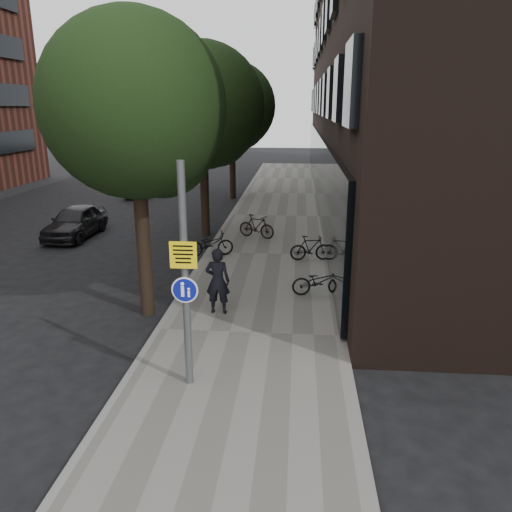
# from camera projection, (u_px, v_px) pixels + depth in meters

# --- Properties ---
(ground) EXTENTS (120.00, 120.00, 0.00)m
(ground) POSITION_uv_depth(u_px,v_px,m) (218.00, 420.00, 8.77)
(ground) COLOR black
(ground) RESTS_ON ground
(sidewalk) EXTENTS (4.50, 60.00, 0.12)m
(sidewalk) POSITION_uv_depth(u_px,v_px,m) (268.00, 255.00, 18.27)
(sidewalk) COLOR slate
(sidewalk) RESTS_ON ground
(curb_edge) EXTENTS (0.15, 60.00, 0.13)m
(curb_edge) POSITION_uv_depth(u_px,v_px,m) (207.00, 253.00, 18.46)
(curb_edge) COLOR slate
(curb_edge) RESTS_ON ground
(building_right_dark_brick) EXTENTS (12.00, 40.00, 18.00)m
(building_right_dark_brick) POSITION_uv_depth(u_px,v_px,m) (438.00, 33.00, 26.47)
(building_right_dark_brick) COLOR black
(building_right_dark_brick) RESTS_ON ground
(street_tree_near) EXTENTS (4.40, 4.40, 7.50)m
(street_tree_near) POSITION_uv_depth(u_px,v_px,m) (140.00, 114.00, 11.93)
(street_tree_near) COLOR black
(street_tree_near) RESTS_ON ground
(street_tree_mid) EXTENTS (5.00, 5.00, 7.80)m
(street_tree_mid) POSITION_uv_depth(u_px,v_px,m) (205.00, 111.00, 20.04)
(street_tree_mid) COLOR black
(street_tree_mid) RESTS_ON ground
(street_tree_far) EXTENTS (5.00, 5.00, 7.80)m
(street_tree_far) POSITION_uv_depth(u_px,v_px,m) (233.00, 109.00, 28.63)
(street_tree_far) COLOR black
(street_tree_far) RESTS_ON ground
(signpost) EXTENTS (0.50, 0.14, 4.29)m
(signpost) POSITION_uv_depth(u_px,v_px,m) (185.00, 278.00, 9.12)
(signpost) COLOR #595B5E
(signpost) RESTS_ON sidewalk
(pedestrian) EXTENTS (0.65, 0.44, 1.74)m
(pedestrian) POSITION_uv_depth(u_px,v_px,m) (218.00, 281.00, 12.80)
(pedestrian) COLOR black
(pedestrian) RESTS_ON sidewalk
(parked_bike_facade_near) EXTENTS (1.62, 0.75, 0.82)m
(parked_bike_facade_near) POSITION_uv_depth(u_px,v_px,m) (319.00, 281.00, 14.14)
(parked_bike_facade_near) COLOR black
(parked_bike_facade_near) RESTS_ON sidewalk
(parked_bike_facade_far) EXTENTS (1.51, 0.64, 0.88)m
(parked_bike_facade_far) POSITION_uv_depth(u_px,v_px,m) (311.00, 248.00, 17.34)
(parked_bike_facade_far) COLOR black
(parked_bike_facade_far) RESTS_ON sidewalk
(parked_bike_curb_near) EXTENTS (1.78, 1.11, 0.88)m
(parked_bike_curb_near) POSITION_uv_depth(u_px,v_px,m) (210.00, 244.00, 17.85)
(parked_bike_curb_near) COLOR black
(parked_bike_curb_near) RESTS_ON sidewalk
(parked_bike_curb_far) EXTENTS (1.64, 1.04, 0.95)m
(parked_bike_curb_far) POSITION_uv_depth(u_px,v_px,m) (256.00, 226.00, 20.31)
(parked_bike_curb_far) COLOR black
(parked_bike_curb_far) RESTS_ON sidewalk
(parked_car_near) EXTENTS (1.63, 3.92, 1.33)m
(parked_car_near) POSITION_uv_depth(u_px,v_px,m) (75.00, 222.00, 20.85)
(parked_car_near) COLOR black
(parked_car_near) RESTS_ON ground
(parked_car_mid) EXTENTS (1.81, 3.95, 1.26)m
(parked_car_mid) POSITION_uv_depth(u_px,v_px,m) (139.00, 185.00, 30.58)
(parked_car_mid) COLOR #5C201A
(parked_car_mid) RESTS_ON ground
(parked_car_far) EXTENTS (2.13, 4.67, 1.32)m
(parked_car_far) POSITION_uv_depth(u_px,v_px,m) (162.00, 175.00, 35.03)
(parked_car_far) COLOR black
(parked_car_far) RESTS_ON ground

